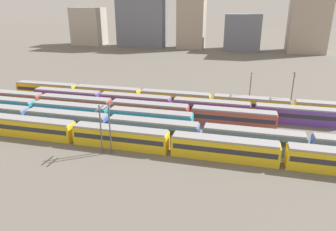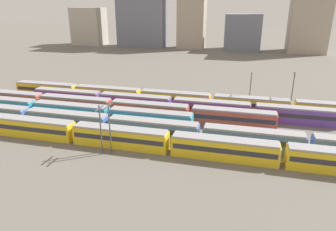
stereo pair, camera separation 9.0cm
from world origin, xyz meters
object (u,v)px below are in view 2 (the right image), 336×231
(train_track_1, at_px, (201,134))
(train_track_2, at_px, (71,111))
(train_track_0, at_px, (170,142))
(catenary_pole_0, at_px, (101,126))
(train_track_3, at_px, (112,107))
(catenary_pole_1, at_px, (250,89))
(catenary_pole_3, at_px, (293,90))
(train_track_4, at_px, (172,105))
(train_track_5, at_px, (212,102))
(catenary_pole_2, at_px, (110,126))

(train_track_1, height_order, train_track_2, same)
(train_track_0, xyz_separation_m, catenary_pole_0, (-11.71, -3.01, 3.05))
(train_track_2, relative_size, train_track_3, 0.75)
(train_track_2, relative_size, catenary_pole_1, 6.07)
(catenary_pole_1, distance_m, catenary_pole_3, 9.86)
(train_track_2, height_order, catenary_pole_3, catenary_pole_3)
(train_track_4, distance_m, train_track_5, 10.38)
(train_track_5, bearing_deg, catenary_pole_1, 17.13)
(train_track_4, bearing_deg, train_track_2, -153.74)
(catenary_pole_2, bearing_deg, catenary_pole_0, -175.37)
(train_track_5, relative_size, catenary_pole_1, 12.24)
(train_track_0, relative_size, catenary_pole_3, 11.50)
(train_track_4, height_order, catenary_pole_2, catenary_pole_2)
(train_track_3, bearing_deg, catenary_pole_0, -70.58)
(train_track_1, distance_m, catenary_pole_0, 18.59)
(train_track_1, bearing_deg, train_track_0, -132.05)
(train_track_5, bearing_deg, catenary_pole_2, -116.34)
(train_track_2, xyz_separation_m, train_track_3, (7.55, 5.20, 0.00))
(train_track_2, distance_m, catenary_pole_3, 52.45)
(catenary_pole_0, bearing_deg, catenary_pole_1, 51.87)
(train_track_1, distance_m, catenary_pole_3, 30.29)
(train_track_4, bearing_deg, train_track_3, -158.98)
(train_track_0, xyz_separation_m, catenary_pole_3, (23.08, 29.01, 3.53))
(train_track_2, relative_size, catenary_pole_0, 6.31)
(train_track_0, bearing_deg, catenary_pole_1, 65.31)
(train_track_0, relative_size, train_track_5, 1.00)
(catenary_pole_1, bearing_deg, catenary_pole_2, -126.34)
(train_track_4, relative_size, catenary_pole_2, 7.95)
(catenary_pole_0, distance_m, catenary_pole_3, 47.28)
(catenary_pole_0, bearing_deg, catenary_pole_3, 42.61)
(train_track_3, relative_size, catenary_pole_1, 8.13)
(train_track_2, distance_m, catenary_pole_2, 20.88)
(train_track_4, bearing_deg, train_track_0, -77.15)
(catenary_pole_2, xyz_separation_m, catenary_pole_3, (33.14, 31.88, 0.20))
(train_track_2, distance_m, catenary_pole_1, 43.28)
(train_track_1, relative_size, train_track_4, 1.51)
(train_track_1, height_order, catenary_pole_3, catenary_pole_3)
(train_track_5, height_order, catenary_pole_3, catenary_pole_3)
(train_track_5, relative_size, catenary_pole_0, 12.72)
(train_track_0, height_order, catenary_pole_2, catenary_pole_2)
(train_track_2, bearing_deg, train_track_5, 27.42)
(train_track_0, bearing_deg, train_track_5, 80.74)
(catenary_pole_2, bearing_deg, train_track_4, 77.36)
(train_track_3, bearing_deg, train_track_0, -40.48)
(train_track_4, height_order, train_track_5, same)
(train_track_0, bearing_deg, train_track_3, 139.52)
(train_track_1, xyz_separation_m, catenary_pole_0, (-16.40, -8.21, 3.05))
(train_track_1, xyz_separation_m, catenary_pole_2, (-14.74, -8.07, 3.34))
(train_track_1, distance_m, train_track_4, 18.23)
(train_track_0, xyz_separation_m, catenary_pole_2, (-10.05, -2.87, 3.34))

